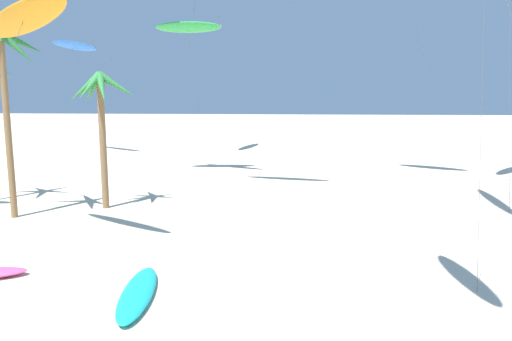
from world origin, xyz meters
The scene contains 6 objects.
palm_tree_3 centered at (-11.06, 30.16, 8.91)m, with size 4.81×4.77×10.65m.
palm_tree_4 centered at (-6.59, 32.85, 6.75)m, with size 3.97×4.18×8.39m.
flying_kite_1 centered at (-19.24, 58.07, 12.06)m, with size 7.41×8.83×13.10m.
flying_kite_6 centered at (-6.79, 24.97, 10.39)m, with size 6.49×12.45×11.46m.
flying_kite_11 centered at (-3.68, 44.67, 12.30)m, with size 6.56×4.91×12.97m.
grounded_kite_2 centered at (-0.45, 19.67, 0.17)m, with size 1.74×5.13×0.34m.
Camera 1 is at (4.98, 3.27, 7.32)m, focal length 35.00 mm.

